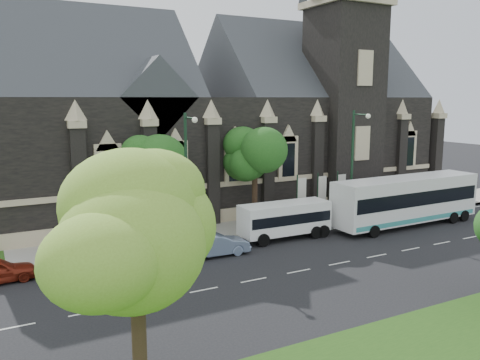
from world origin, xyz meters
TOP-DOWN VIEW (x-y plane):
  - ground at (0.00, 0.00)m, footprint 160.00×160.00m
  - sidewalk at (0.00, 9.50)m, footprint 80.00×5.00m
  - museum at (5.12, 18.78)m, footprint 40.00×17.70m
  - tree_park_near at (-11.77, -8.77)m, footprint 4.42×4.42m
  - tree_walk_right at (3.21, 10.71)m, footprint 4.08×4.08m
  - tree_walk_left at (-5.80, 10.70)m, footprint 3.91×3.91m
  - street_lamp_near at (10.00, 7.09)m, footprint 0.36×1.88m
  - street_lamp_mid at (-4.00, 7.09)m, footprint 0.36×1.88m
  - banner_flag_left at (6.29, 9.00)m, footprint 0.90×0.10m
  - banner_flag_center at (8.29, 9.00)m, footprint 0.90×0.10m
  - banner_flag_right at (10.29, 9.00)m, footprint 0.90×0.10m
  - tour_coach at (13.39, 4.71)m, footprint 13.19×3.20m
  - shuttle_bus at (3.00, 6.11)m, footprint 6.71×2.49m
  - box_trailer at (-7.04, 5.15)m, footprint 3.01×1.77m
  - sedan at (-3.04, 4.88)m, footprint 4.43×1.69m
  - car_far_white at (-10.96, 5.17)m, footprint 4.22×1.77m

SIDE VIEW (x-z plane):
  - ground at x=0.00m, z-range 0.00..0.00m
  - sidewalk at x=0.00m, z-range 0.00..0.15m
  - car_far_white at x=-10.96m, z-range 0.00..1.22m
  - sedan at x=-3.04m, z-range 0.00..1.44m
  - box_trailer at x=-7.04m, z-range 0.11..1.68m
  - shuttle_bus at x=3.00m, z-range 0.21..2.78m
  - tour_coach at x=13.39m, z-range 0.16..4.00m
  - banner_flag_left at x=6.29m, z-range 0.38..4.38m
  - banner_flag_center at x=8.29m, z-range 0.38..4.38m
  - banner_flag_right at x=10.29m, z-range 0.38..4.38m
  - street_lamp_near at x=10.00m, z-range 0.61..9.61m
  - street_lamp_mid at x=-4.00m, z-range 0.61..9.61m
  - tree_walk_left at x=-5.80m, z-range 1.91..9.55m
  - tree_walk_right at x=3.21m, z-range 1.92..9.72m
  - tree_park_near at x=-11.77m, z-range 2.14..10.70m
  - museum at x=5.12m, z-range -6.78..23.12m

